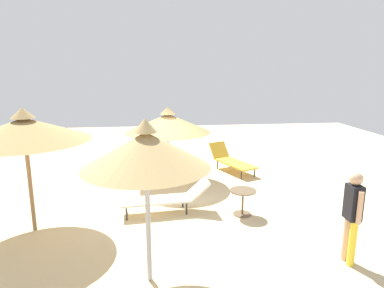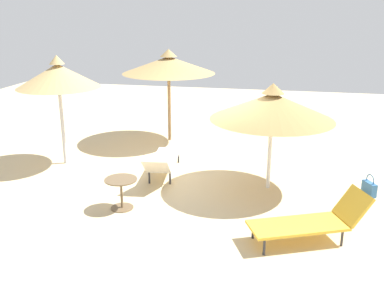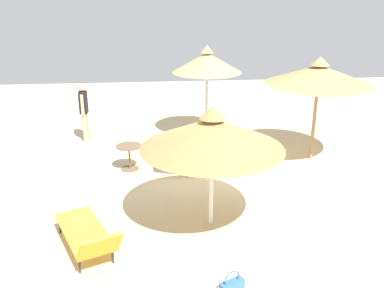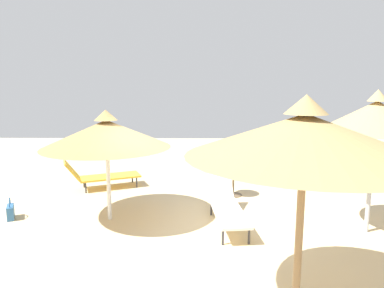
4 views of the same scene
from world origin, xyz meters
name	(u,v)px [view 3 (image 3 of 4)]	position (x,y,z in m)	size (l,w,h in m)	color
ground	(212,192)	(0.00, 0.00, -0.05)	(24.00, 24.00, 0.10)	beige
parasol_umbrella_center	(212,133)	(-0.24, -1.46, 1.86)	(2.66, 2.66, 2.36)	white
parasol_umbrella_far_left	(207,62)	(0.33, 3.76, 2.27)	(2.05, 2.05, 2.77)	#B2B2B7
parasol_umbrella_back	(319,75)	(2.90, 1.63, 2.27)	(2.71, 2.71, 2.73)	olive
lounge_chair_near_left	(204,157)	(-0.08, 1.03, 0.39)	(2.25, 0.79, 0.78)	silver
lounge_chair_near_right	(88,235)	(-2.46, -2.28, 0.38)	(1.42, 2.13, 0.86)	gold
person_standing_edge	(84,108)	(-3.30, 3.65, 1.01)	(0.23, 0.49, 1.74)	tan
side_table_round	(129,153)	(-1.91, 1.38, 0.43)	(0.65, 0.65, 0.63)	brown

